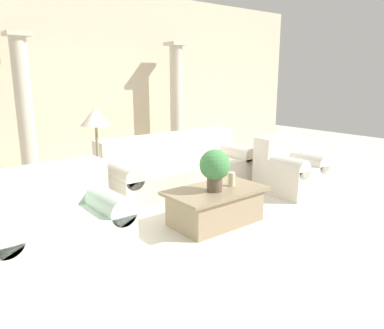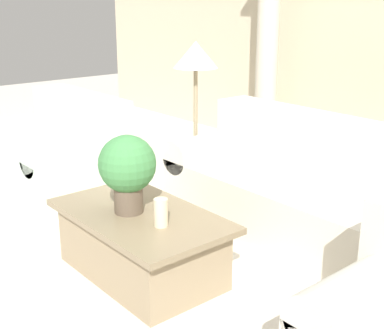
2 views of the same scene
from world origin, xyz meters
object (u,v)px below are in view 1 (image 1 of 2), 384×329
loveseat (52,222)px  armchair (288,169)px  sofa_long (178,169)px  floor_lamp (96,122)px  potted_plant (215,167)px  coffee_table (215,206)px

loveseat → armchair: 3.56m
sofa_long → floor_lamp: bearing=-177.2°
sofa_long → floor_lamp: (-1.32, -0.07, 0.83)m
potted_plant → sofa_long: bearing=70.7°
sofa_long → loveseat: (-2.24, -0.94, 0.01)m
coffee_table → floor_lamp: bearing=126.6°
sofa_long → loveseat: bearing=-157.1°
loveseat → potted_plant: (1.77, -0.40, 0.36)m
potted_plant → armchair: 1.85m
loveseat → potted_plant: bearing=-12.6°
loveseat → coffee_table: bearing=-10.9°
coffee_table → armchair: (1.73, 0.25, 0.14)m
floor_lamp → armchair: floor_lamp is taller
sofa_long → armchair: bearing=-38.4°
loveseat → floor_lamp: 1.51m
sofa_long → coffee_table: (-0.41, -1.30, -0.13)m
loveseat → potted_plant: potted_plant is taller
sofa_long → potted_plant: potted_plant is taller
sofa_long → loveseat: size_ratio=1.83×
loveseat → floor_lamp: bearing=43.9°
coffee_table → armchair: bearing=8.3°
armchair → floor_lamp: bearing=159.7°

